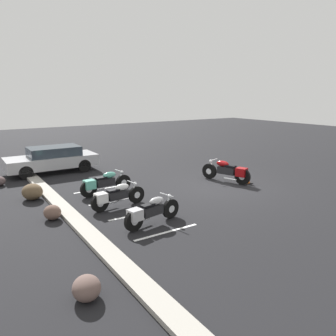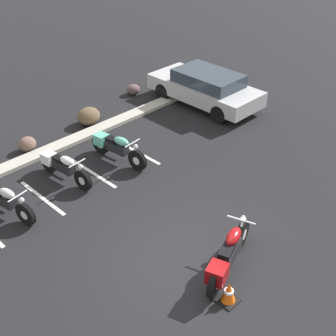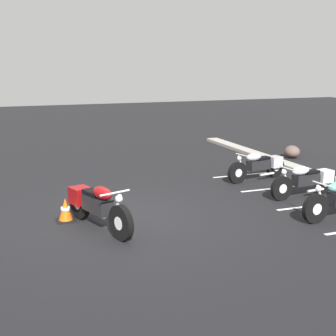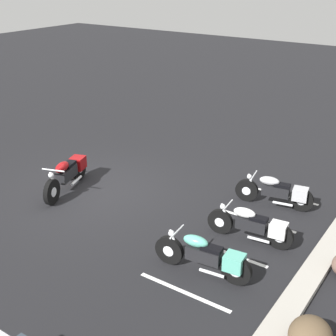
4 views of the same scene
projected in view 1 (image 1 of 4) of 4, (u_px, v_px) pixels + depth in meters
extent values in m
plane|color=black|center=(221.00, 186.00, 13.94)|extent=(60.00, 60.00, 0.00)
cylinder|color=black|center=(209.00, 171.00, 15.14)|extent=(0.71, 0.34, 0.71)
cylinder|color=silver|center=(209.00, 171.00, 15.14)|extent=(0.30, 0.21, 0.27)
cylinder|color=black|center=(242.00, 177.00, 14.14)|extent=(0.71, 0.34, 0.71)
cylinder|color=silver|center=(242.00, 177.00, 14.14)|extent=(0.30, 0.21, 0.27)
cube|color=black|center=(227.00, 170.00, 14.57)|extent=(0.87, 0.54, 0.32)
ellipsoid|color=maroon|center=(223.00, 164.00, 14.64)|extent=(0.66, 0.45, 0.26)
cube|color=black|center=(230.00, 166.00, 14.41)|extent=(0.53, 0.39, 0.09)
cube|color=maroon|center=(242.00, 172.00, 14.13)|extent=(0.53, 0.50, 0.36)
cylinder|color=silver|center=(212.00, 166.00, 15.00)|extent=(0.29, 0.15, 0.57)
cylinder|color=silver|center=(213.00, 160.00, 14.90)|extent=(0.25, 0.64, 0.04)
sphere|color=silver|center=(211.00, 161.00, 15.01)|extent=(0.15, 0.15, 0.15)
cylinder|color=silver|center=(230.00, 179.00, 14.37)|extent=(0.58, 0.26, 0.08)
cylinder|color=black|center=(171.00, 209.00, 10.31)|extent=(0.23, 0.63, 0.62)
cylinder|color=silver|center=(171.00, 209.00, 10.31)|extent=(0.16, 0.25, 0.24)
cylinder|color=black|center=(134.00, 221.00, 9.32)|extent=(0.23, 0.63, 0.62)
cylinder|color=silver|center=(134.00, 221.00, 9.32)|extent=(0.16, 0.25, 0.24)
cube|color=black|center=(152.00, 210.00, 9.75)|extent=(0.39, 0.75, 0.28)
ellipsoid|color=#B7B7BC|center=(157.00, 201.00, 9.82)|extent=(0.34, 0.57, 0.23)
cube|color=black|center=(148.00, 206.00, 9.60)|extent=(0.30, 0.45, 0.08)
cube|color=#B7B7BC|center=(135.00, 215.00, 9.31)|extent=(0.40, 0.43, 0.32)
cylinder|color=silver|center=(168.00, 202.00, 10.18)|extent=(0.10, 0.25, 0.50)
cylinder|color=silver|center=(167.00, 195.00, 10.09)|extent=(0.58, 0.14, 0.03)
sphere|color=silver|center=(169.00, 196.00, 10.19)|extent=(0.13, 0.13, 0.13)
cylinder|color=silver|center=(143.00, 220.00, 9.75)|extent=(0.16, 0.52, 0.07)
cylinder|color=black|center=(136.00, 195.00, 11.75)|extent=(0.18, 0.63, 0.62)
cylinder|color=silver|center=(136.00, 195.00, 11.75)|extent=(0.14, 0.25, 0.24)
cylinder|color=black|center=(100.00, 203.00, 10.85)|extent=(0.18, 0.63, 0.62)
cylinder|color=silver|center=(100.00, 203.00, 10.85)|extent=(0.14, 0.25, 0.24)
cube|color=black|center=(118.00, 195.00, 11.24)|extent=(0.34, 0.74, 0.28)
ellipsoid|color=white|center=(122.00, 187.00, 11.30)|extent=(0.30, 0.55, 0.23)
cube|color=black|center=(113.00, 191.00, 11.10)|extent=(0.27, 0.43, 0.08)
cube|color=white|center=(101.00, 198.00, 10.84)|extent=(0.38, 0.41, 0.32)
cylinder|color=silver|center=(134.00, 189.00, 11.62)|extent=(0.08, 0.25, 0.50)
cylinder|color=silver|center=(132.00, 182.00, 11.54)|extent=(0.58, 0.09, 0.03)
sphere|color=silver|center=(135.00, 184.00, 11.63)|extent=(0.13, 0.13, 0.13)
cylinder|color=silver|center=(110.00, 203.00, 11.25)|extent=(0.12, 0.52, 0.07)
cylinder|color=black|center=(123.00, 182.00, 13.31)|extent=(0.18, 0.66, 0.65)
cylinder|color=silver|center=(123.00, 182.00, 13.31)|extent=(0.15, 0.26, 0.25)
cylinder|color=black|center=(89.00, 189.00, 12.37)|extent=(0.18, 0.66, 0.65)
cylinder|color=silver|center=(89.00, 189.00, 12.37)|extent=(0.15, 0.26, 0.25)
cube|color=black|center=(105.00, 182.00, 12.78)|extent=(0.35, 0.77, 0.30)
ellipsoid|color=#59B29E|center=(109.00, 175.00, 12.84)|extent=(0.31, 0.58, 0.24)
cube|color=black|center=(101.00, 178.00, 12.63)|extent=(0.28, 0.46, 0.08)
cube|color=#59B29E|center=(90.00, 184.00, 12.36)|extent=(0.39, 0.43, 0.33)
cylinder|color=silver|center=(121.00, 177.00, 13.18)|extent=(0.09, 0.26, 0.52)
cylinder|color=silver|center=(119.00, 171.00, 13.09)|extent=(0.61, 0.10, 0.04)
sphere|color=silver|center=(122.00, 172.00, 13.19)|extent=(0.14, 0.14, 0.14)
cylinder|color=silver|center=(98.00, 190.00, 12.80)|extent=(0.12, 0.55, 0.07)
cylinder|color=black|center=(26.00, 173.00, 14.99)|extent=(0.22, 0.64, 0.64)
cylinder|color=black|center=(20.00, 166.00, 16.28)|extent=(0.22, 0.64, 0.64)
cylinder|color=black|center=(84.00, 166.00, 16.46)|extent=(0.22, 0.64, 0.64)
cylinder|color=black|center=(74.00, 160.00, 17.75)|extent=(0.22, 0.64, 0.64)
cube|color=#B2B2B7|center=(52.00, 161.00, 16.32)|extent=(1.80, 4.30, 0.55)
cube|color=#2D3842|center=(54.00, 151.00, 16.29)|extent=(1.51, 2.41, 0.45)
cube|color=#A8A399|center=(70.00, 215.00, 10.47)|extent=(18.00, 0.50, 0.12)
ellipsoid|color=brown|center=(87.00, 288.00, 6.24)|extent=(0.79, 0.71, 0.45)
ellipsoid|color=brown|center=(32.00, 192.00, 12.14)|extent=(0.91, 0.82, 0.60)
ellipsoid|color=brown|center=(52.00, 212.00, 10.21)|extent=(0.69, 0.65, 0.47)
cube|color=black|center=(246.00, 183.00, 14.42)|extent=(0.40, 0.40, 0.03)
cone|color=#EA590F|center=(247.00, 178.00, 14.37)|extent=(0.32, 0.32, 0.51)
cylinder|color=white|center=(247.00, 177.00, 14.36)|extent=(0.20, 0.20, 0.06)
cube|color=white|center=(167.00, 232.00, 9.31)|extent=(0.10, 2.10, 0.00)
cube|color=white|center=(138.00, 214.00, 10.71)|extent=(0.10, 2.10, 0.00)
cube|color=white|center=(116.00, 200.00, 12.10)|extent=(0.10, 2.10, 0.00)
cube|color=white|center=(99.00, 189.00, 13.50)|extent=(0.10, 2.10, 0.00)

